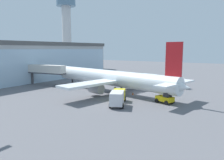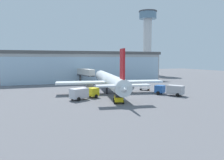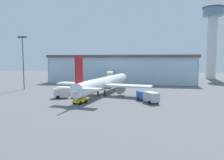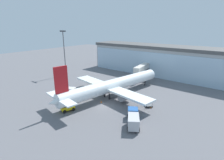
{
  "view_description": "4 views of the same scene",
  "coord_description": "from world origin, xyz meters",
  "views": [
    {
      "loc": [
        -45.08,
        -19.91,
        10.18
      ],
      "look_at": [
        0.8,
        8.25,
        2.42
      ],
      "focal_mm": 35.0,
      "sensor_mm": 36.0,
      "label": 1
    },
    {
      "loc": [
        -24.58,
        -48.98,
        9.33
      ],
      "look_at": [
        -1.08,
        7.34,
        3.36
      ],
      "focal_mm": 35.0,
      "sensor_mm": 36.0,
      "label": 2
    },
    {
      "loc": [
        8.27,
        -57.26,
        10.6
      ],
      "look_at": [
        0.3,
        5.7,
        4.44
      ],
      "focal_mm": 35.0,
      "sensor_mm": 36.0,
      "label": 3
    },
    {
      "loc": [
        25.71,
        -32.55,
        19.69
      ],
      "look_at": [
        -2.22,
        6.31,
        5.08
      ],
      "focal_mm": 28.0,
      "sensor_mm": 36.0,
      "label": 4
    }
  ],
  "objects": [
    {
      "name": "fuel_truck",
      "position": [
        10.44,
        -3.75,
        1.47
      ],
      "size": [
        5.6,
        7.41,
        2.65
      ],
      "rotation": [
        0.0,
        0.0,
        2.1
      ],
      "color": "#2659A5",
      "rests_on": "ground"
    },
    {
      "name": "jet_bridge",
      "position": [
        -3.21,
        27.93,
        4.3
      ],
      "size": [
        3.64,
        13.1,
        5.68
      ],
      "rotation": [
        0.0,
        0.0,
        1.68
      ],
      "color": "beige",
      "rests_on": "ground"
    },
    {
      "name": "terminal_building",
      "position": [
        -0.01,
        39.4,
        6.16
      ],
      "size": [
        65.07,
        17.19,
        12.31
      ],
      "rotation": [
        0.0,
        0.0,
        -0.06
      ],
      "color": "#A6A6A6",
      "rests_on": "ground"
    },
    {
      "name": "control_tower",
      "position": [
        46.18,
        65.3,
        23.66
      ],
      "size": [
        10.76,
        10.76,
        37.52
      ],
      "color": "silver",
      "rests_on": "ground"
    },
    {
      "name": "safety_cone_wingtip",
      "position": [
        10.23,
        5.82,
        0.28
      ],
      "size": [
        0.36,
        0.36,
        0.55
      ],
      "primitive_type": "cone",
      "color": "orange",
      "rests_on": "ground"
    },
    {
      "name": "baggage_cart",
      "position": [
        9.08,
        6.5,
        0.5
      ],
      "size": [
        3.16,
        3.06,
        1.5
      ],
      "rotation": [
        0.0,
        0.0,
        2.42
      ],
      "color": "slate",
      "rests_on": "ground"
    },
    {
      "name": "catering_truck",
      "position": [
        -11.43,
        -0.49,
        1.47
      ],
      "size": [
        7.57,
        4.97,
        2.65
      ],
      "rotation": [
        0.0,
        0.0,
        0.42
      ],
      "color": "yellow",
      "rests_on": "ground"
    },
    {
      "name": "safety_cone_nose",
      "position": [
        -2.03,
        1.05,
        0.28
      ],
      "size": [
        0.36,
        0.36,
        0.55
      ],
      "primitive_type": "cone",
      "color": "orange",
      "rests_on": "ground"
    },
    {
      "name": "ground",
      "position": [
        0.0,
        0.0,
        0.0
      ],
      "size": [
        240.0,
        240.0,
        0.0
      ],
      "primitive_type": "plane",
      "color": "slate"
    },
    {
      "name": "pushback_tug",
      "position": [
        -5.78,
        -7.52,
        0.97
      ],
      "size": [
        3.07,
        3.63,
        2.3
      ],
      "rotation": [
        0.0,
        0.0,
        1.22
      ],
      "color": "yellow",
      "rests_on": "ground"
    },
    {
      "name": "airplane",
      "position": [
        -2.21,
        6.46,
        3.33
      ],
      "size": [
        28.93,
        38.87,
        11.37
      ],
      "rotation": [
        0.0,
        0.0,
        1.36
      ],
      "color": "white",
      "rests_on": "ground"
    }
  ]
}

